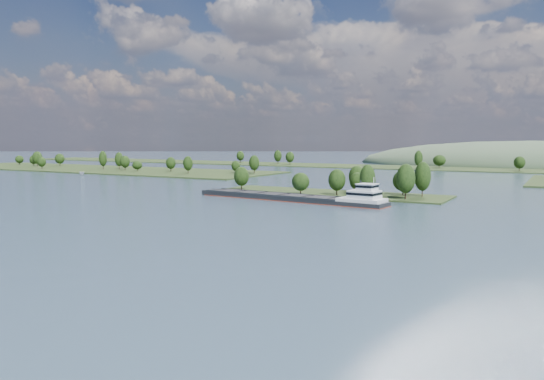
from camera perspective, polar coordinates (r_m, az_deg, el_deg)
The scene contains 7 objects.
ground at distance 174.47m, azimuth -1.70°, elevation -2.23°, with size 1800.00×1800.00×0.00m, color #334358.
tree_island at distance 223.58m, azimuth 7.90°, elevation 0.46°, with size 100.00×30.55×15.19m.
left_bank at distance 429.56m, azimuth -18.43°, elevation 2.21°, with size 300.00×80.00×15.39m.
back_shoreline at distance 435.97m, azimuth 18.75°, elevation 2.24°, with size 900.00×60.00×15.31m.
hill_west at distance 529.42m, azimuth 26.18°, elevation 2.41°, with size 320.00×160.00×44.00m, color #3C5137.
cargo_barge at distance 201.23m, azimuth 3.03°, elevation -0.81°, with size 81.70×18.51×10.97m.
motorboat at distance 365.84m, azimuth -19.76°, elevation 1.70°, with size 2.38×6.32×2.44m, color silver.
Camera 1 is at (89.20, -28.09, 23.53)m, focal length 35.00 mm.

